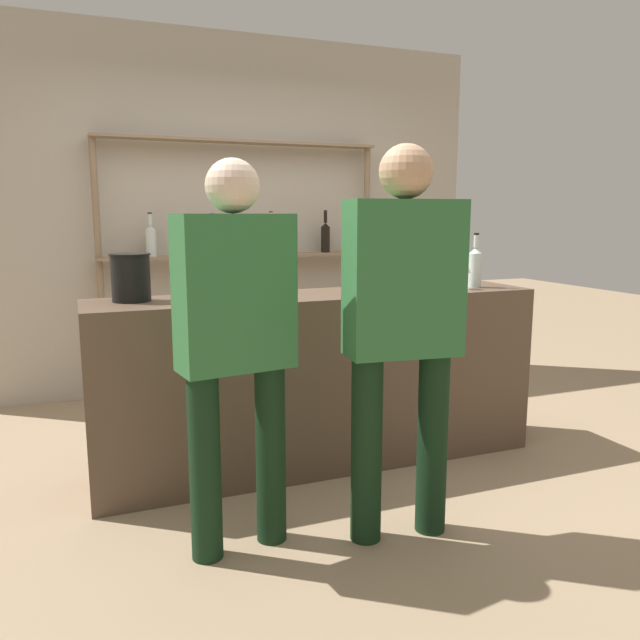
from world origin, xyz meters
TOP-DOWN VIEW (x-y plane):
  - ground_plane at (0.00, 0.00)m, footprint 16.00×16.00m
  - bar_counter at (0.00, 0.00)m, footprint 2.50×0.52m
  - back_wall at (0.00, 1.86)m, footprint 4.10×0.12m
  - back_shelf at (0.00, 1.68)m, footprint 2.22×0.18m
  - counter_bottle_0 at (0.98, -0.05)m, footprint 0.08×0.08m
  - counter_bottle_1 at (-0.71, -0.09)m, footprint 0.08×0.08m
  - counter_bottle_2 at (0.42, -0.02)m, footprint 0.08×0.08m
  - wine_glass at (0.86, -0.11)m, footprint 0.08×0.08m
  - ice_bucket at (-0.99, 0.07)m, footprint 0.20×0.20m
  - cork_jar at (0.56, 0.13)m, footprint 0.13×0.13m
  - customer_center at (0.02, -0.90)m, footprint 0.50×0.27m
  - customer_left at (-0.66, -0.75)m, footprint 0.49×0.27m

SIDE VIEW (x-z plane):
  - ground_plane at x=0.00m, z-range 0.00..0.00m
  - bar_counter at x=0.00m, z-range 0.00..0.98m
  - customer_left at x=-0.66m, z-range 0.13..1.76m
  - customer_center at x=0.02m, z-range 0.14..1.83m
  - cork_jar at x=0.56m, z-range 0.97..1.12m
  - ice_bucket at x=-0.99m, z-range 0.98..1.22m
  - counter_bottle_0 at x=0.98m, z-range 0.94..1.27m
  - wine_glass at x=0.86m, z-range 1.02..1.19m
  - counter_bottle_2 at x=0.42m, z-range 0.94..1.28m
  - counter_bottle_1 at x=-0.71m, z-range 0.94..1.30m
  - back_shelf at x=0.00m, z-range 0.32..2.29m
  - back_wall at x=0.00m, z-range 0.00..2.80m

